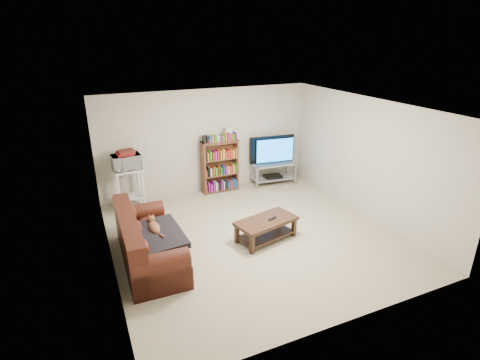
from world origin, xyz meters
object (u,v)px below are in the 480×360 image
sofa (145,245)px  bookshelf (220,165)px  tv_stand (273,170)px  coffee_table (266,226)px

sofa → bookshelf: (2.21, 2.33, 0.34)m
tv_stand → bookshelf: bearing=-178.3°
coffee_table → bookshelf: bookshelf is taller
bookshelf → coffee_table: bearing=-92.3°
coffee_table → tv_stand: (1.45, 2.39, 0.08)m
coffee_table → sofa: bearing=162.7°
sofa → tv_stand: (3.59, 2.23, 0.05)m
sofa → bookshelf: bookshelf is taller
tv_stand → bookshelf: size_ratio=0.90×
sofa → tv_stand: sofa is taller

